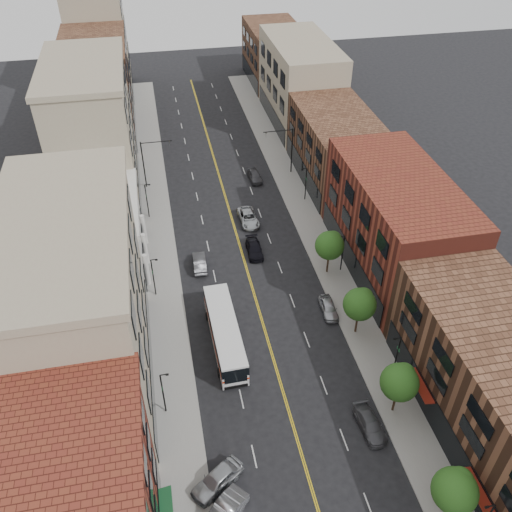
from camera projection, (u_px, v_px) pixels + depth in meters
ground at (306, 469)px, 45.02m from camera, size 220.00×220.00×0.00m
sidewalk_left at (159, 237)px, 70.25m from camera, size 4.00×110.00×0.15m
sidewalk_right at (307, 220)px, 73.37m from camera, size 4.00×110.00×0.15m
bldg_l_tanoffice at (81, 312)px, 46.73m from camera, size 10.00×22.00×18.00m
bldg_l_white at (97, 237)px, 63.65m from camera, size 10.00×14.00×8.00m
bldg_l_far_a at (94, 135)px, 73.57m from camera, size 10.00×20.00×18.00m
bldg_l_far_b at (99, 91)px, 89.85m from camera, size 10.00×20.00×15.00m
bldg_l_far_c at (99, 42)px, 102.09m from camera, size 10.00×16.00×20.00m
bldg_r_near at (509, 398)px, 44.55m from camera, size 10.00×26.00×10.00m
bldg_r_mid at (395, 224)px, 62.34m from camera, size 10.00×22.00×12.00m
bldg_r_far_a at (337, 149)px, 79.06m from camera, size 10.00×20.00×10.00m
bldg_r_far_b at (300, 83)px, 93.92m from camera, size 10.00×22.00×14.00m
bldg_r_far_c at (274, 54)px, 110.19m from camera, size 10.00×18.00×11.00m
tree_r_0 at (456, 489)px, 39.36m from camera, size 3.40×3.40×5.59m
tree_r_1 at (400, 381)px, 47.03m from camera, size 3.40×3.40×5.59m
tree_r_2 at (360, 303)px, 54.70m from camera, size 3.40×3.40×5.59m
tree_r_3 at (330, 244)px, 62.37m from camera, size 3.40×3.40×5.59m
lamp_l_1 at (163, 391)px, 47.60m from camera, size 0.81×0.55×5.05m
lamp_l_2 at (154, 275)px, 59.87m from camera, size 0.81×0.55×5.05m
lamp_l_3 at (147, 199)px, 72.14m from camera, size 0.81×0.55×5.05m
lamp_r_1 at (397, 353)px, 51.01m from camera, size 0.81×0.55×5.05m
lamp_r_2 at (342, 251)px, 63.28m from camera, size 0.81×0.55×5.05m
lamp_r_3 at (306, 182)px, 75.55m from camera, size 0.81×0.55×5.05m
signal_mast_left at (148, 159)px, 77.33m from camera, size 4.49×0.18×7.20m
signal_mast_right at (287, 146)px, 80.53m from camera, size 4.49×0.18×7.20m
city_bus at (225, 332)px, 54.78m from camera, size 3.03×11.92×3.05m
car_angle_a at (217, 479)px, 43.46m from camera, size 4.91×4.18×1.59m
car_parked_mid at (370, 424)px, 47.66m from camera, size 2.13×4.52×1.27m
car_parked_far at (329, 308)px, 59.13m from camera, size 1.74×4.01×1.34m
car_lane_behind at (200, 263)px, 65.19m from camera, size 1.66×4.34×1.41m
car_lane_a at (254, 249)px, 67.39m from camera, size 1.96×4.55×1.31m
car_lane_b at (248, 218)px, 72.66m from camera, size 2.57×5.26×1.44m
car_lane_c at (255, 176)px, 81.34m from camera, size 1.85×4.23×1.42m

